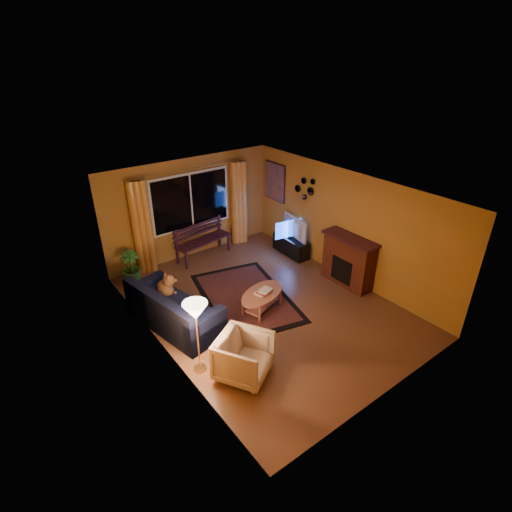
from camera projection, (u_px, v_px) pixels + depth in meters
floor at (265, 306)px, 8.35m from camera, size 4.50×6.00×0.02m
ceiling at (266, 191)px, 7.17m from camera, size 4.50×6.00×0.02m
wall_back at (191, 208)px, 9.89m from camera, size 4.50×0.02×2.50m
wall_left at (157, 290)px, 6.56m from camera, size 0.02×6.00×2.50m
wall_right at (344, 225)px, 8.96m from camera, size 0.02×6.00×2.50m
window at (191, 201)px, 9.75m from camera, size 2.00×0.02×1.30m
curtain_rod at (190, 169)px, 9.35m from camera, size 3.20×0.03×0.03m
curtain_left at (142, 228)px, 9.14m from camera, size 0.36×0.36×2.24m
curtain_right at (238, 203)px, 10.57m from camera, size 0.36×0.36×2.24m
bench at (204, 249)px, 10.17m from camera, size 1.58×0.69×0.46m
potted_plant at (131, 268)px, 8.96m from camera, size 0.54×0.54×0.80m
sofa at (174, 307)px, 7.59m from camera, size 1.24×2.15×0.82m
dog at (165, 287)px, 7.84m from camera, size 0.32×0.42×0.43m
armchair at (244, 355)px, 6.41m from camera, size 1.08×1.06×0.83m
floor_lamp at (198, 338)px, 6.41m from camera, size 0.23×0.23×1.31m
rug at (245, 297)px, 8.61m from camera, size 2.29×3.03×0.02m
coffee_table at (262, 301)px, 8.12m from camera, size 1.44×1.44×0.41m
tv_console at (291, 246)px, 10.33m from camera, size 0.40×1.10×0.45m
television at (292, 228)px, 10.09m from camera, size 0.28×0.99×0.56m
fireplace at (348, 262)px, 8.89m from camera, size 0.40×1.20×1.10m
mirror_cluster at (305, 187)px, 9.59m from camera, size 0.06×0.60×0.56m
painting at (275, 182)px, 10.48m from camera, size 0.04×0.76×0.96m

